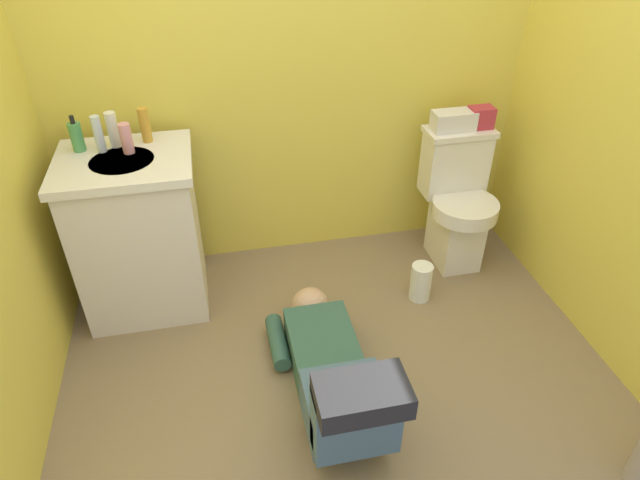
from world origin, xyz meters
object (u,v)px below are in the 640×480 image
Objects in this scene: soap_dispenser at (77,137)px; bottle_pink at (126,138)px; vanity_cabinet at (139,233)px; person_plumber at (333,374)px; bottle_clear at (98,134)px; paper_towel_roll at (421,282)px; faucet at (122,135)px; bottle_amber at (145,125)px; toilet at (457,201)px; tissue_box at (454,121)px; bottle_white at (113,130)px; toiletry_bag at (481,117)px.

soap_dispenser reaches higher than bottle_pink.
vanity_cabinet reaches higher than person_plumber.
bottle_clear reaches higher than paper_towel_roll.
bottle_clear is (-0.09, -0.05, 0.03)m from faucet.
vanity_cabinet is 0.52m from soap_dispenser.
vanity_cabinet is 0.52m from bottle_amber.
toilet is 1.93m from soap_dispenser.
toilet is 1.75m from faucet.
bottle_amber is at bearing 178.98° from tissue_box.
vanity_cabinet is 4.89× the size of bottle_clear.
bottle_pink is (0.03, 0.05, 0.47)m from vanity_cabinet.
bottle_clear is (-1.72, -0.04, 0.10)m from tissue_box.
toilet is 3.62× the size of paper_towel_roll.
toilet is 4.47× the size of bottle_clear.
soap_dispenser is at bearing -174.95° from bottle_white.
soap_dispenser reaches higher than bottle_amber.
toiletry_bag is 1.87m from bottle_clear.
paper_towel_roll is (0.60, 0.57, -0.07)m from person_plumber.
vanity_cabinet is at bearing 132.26° from person_plumber.
paper_towel_roll is (1.37, -0.28, -0.32)m from vanity_cabinet.
person_plumber is 7.73× the size of bottle_pink.
paper_towel_roll is at bearing -13.97° from bottle_pink.
bottle_amber is (0.14, 0.02, -0.00)m from bottle_white.
soap_dispenser is at bearing 177.42° from toilet.
faucet is at bearing 179.57° from toiletry_bag.
bottle_amber is at bearing 53.14° from bottle_pink.
bottle_clear reaches higher than soap_dispenser.
bottle_pink is 0.66× the size of paper_towel_roll.
person_plumber is (0.77, -0.85, -0.24)m from vanity_cabinet.
soap_dispenser is 0.80× the size of paper_towel_roll.
toilet is 0.51m from paper_towel_roll.
bottle_clear reaches higher than vanity_cabinet.
bottle_white reaches higher than toilet.
bottle_pink reaches higher than vanity_cabinet.
paper_towel_roll is (1.34, -0.33, -0.79)m from bottle_pink.
bottle_clear is (-0.86, 0.94, 0.73)m from person_plumber.
faucet is at bearing 176.44° from toilet.
faucet is 0.19m from soap_dispenser.
vanity_cabinet is 5.06× the size of bottle_amber.
bottle_white is 0.78× the size of paper_towel_roll.
bottle_white is at bearing 179.77° from toiletry_bag.
faucet reaches higher than vanity_cabinet.
toiletry_bag is 1.67m from bottle_amber.
bottle_clear reaches higher than tissue_box.
person_plumber is 1.40m from bottle_amber.
bottle_pink is (-0.74, 0.90, 0.71)m from person_plumber.
soap_dispenser is at bearing -179.79° from tissue_box.
toiletry_bag is 0.75× the size of soap_dispenser.
bottle_clear is at bearing -17.64° from soap_dispenser.
bottle_clear is 1.03× the size of bottle_white.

